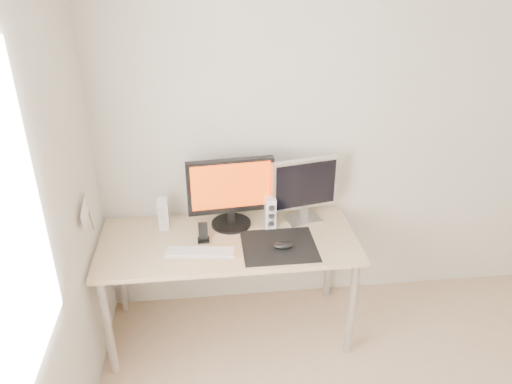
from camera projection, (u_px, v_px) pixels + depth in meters
wall_back at (363, 134)px, 3.29m from camera, size 3.50×0.00×3.50m
mousepad at (279, 246)px, 3.03m from camera, size 0.45×0.40×0.00m
mouse at (283, 245)px, 3.00m from camera, size 0.12×0.07×0.04m
desk at (229, 250)px, 3.14m from camera, size 1.60×0.70×0.73m
main_monitor at (231, 190)px, 3.14m from camera, size 0.55×0.28×0.47m
second_monitor at (305, 187)px, 3.21m from camera, size 0.45×0.20×0.43m
speaker_left at (163, 214)px, 3.18m from camera, size 0.07×0.08×0.21m
speaker_right at (270, 213)px, 3.19m from camera, size 0.07×0.08×0.21m
keyboard at (200, 252)px, 2.96m from camera, size 0.43×0.18×0.02m
phone_dock at (203, 236)px, 3.07m from camera, size 0.07×0.06×0.13m
pennant at (86, 213)px, 2.75m from camera, size 0.01×0.23×0.29m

